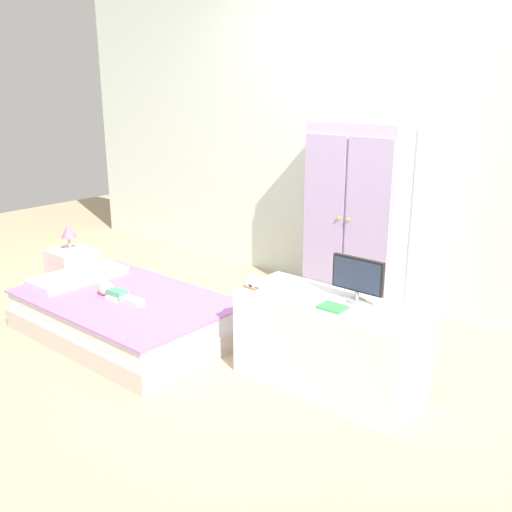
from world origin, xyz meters
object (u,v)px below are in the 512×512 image
(doll, at_px, (113,292))
(tv_monitor, at_px, (358,277))
(rocking_horse_toy, at_px, (252,280))
(table_lamp, at_px, (68,232))
(tv_stand, at_px, (328,344))
(nightstand, at_px, (72,271))
(bed, at_px, (126,316))
(wardrobe, at_px, (355,215))
(book_green, at_px, (333,307))

(doll, distance_m, tv_monitor, 1.67)
(tv_monitor, xyz_separation_m, rocking_horse_toy, (-0.55, -0.20, -0.09))
(table_lamp, distance_m, tv_stand, 2.41)
(nightstand, distance_m, rocking_horse_toy, 2.01)
(table_lamp, distance_m, tv_monitor, 2.53)
(bed, relative_size, wardrobe, 1.08)
(bed, xyz_separation_m, tv_stand, (1.42, 0.29, 0.12))
(doll, relative_size, book_green, 2.87)
(table_lamp, bearing_deg, wardrobe, 35.39)
(table_lamp, xyz_separation_m, tv_monitor, (2.52, 0.12, 0.16))
(tv_monitor, bearing_deg, nightstand, -177.16)
(doll, distance_m, book_green, 1.57)
(bed, bearing_deg, table_lamp, 166.79)
(wardrobe, bearing_deg, tv_stand, -64.36)
(wardrobe, relative_size, tv_monitor, 4.60)
(nightstand, xyz_separation_m, book_green, (2.48, -0.04, 0.34))
(wardrobe, bearing_deg, nightstand, -144.61)
(tv_monitor, distance_m, book_green, 0.22)
(doll, bearing_deg, book_green, 9.20)
(bed, relative_size, rocking_horse_toy, 13.32)
(tv_stand, distance_m, tv_monitor, 0.42)
(doll, xyz_separation_m, tv_monitor, (1.58, 0.41, 0.35))
(tv_stand, relative_size, rocking_horse_toy, 9.36)
(doll, relative_size, tv_stand, 0.38)
(bed, xyz_separation_m, doll, (-0.05, -0.06, 0.17))
(tv_stand, bearing_deg, tv_monitor, 30.25)
(nightstand, bearing_deg, book_green, -0.88)
(wardrobe, height_order, book_green, wardrobe)
(table_lamp, relative_size, tv_stand, 0.20)
(doll, relative_size, tv_monitor, 1.33)
(doll, bearing_deg, tv_monitor, 14.61)
(table_lamp, height_order, book_green, table_lamp)
(bed, relative_size, table_lamp, 7.04)
(rocking_horse_toy, bearing_deg, nightstand, 177.74)
(tv_stand, relative_size, tv_monitor, 3.48)
(bed, xyz_separation_m, wardrobe, (0.82, 1.52, 0.55))
(doll, height_order, nightstand, doll)
(rocking_horse_toy, bearing_deg, tv_monitor, 20.13)
(book_green, bearing_deg, rocking_horse_toy, -175.57)
(doll, bearing_deg, bed, 50.37)
(bed, distance_m, tv_monitor, 1.66)
(tv_stand, bearing_deg, table_lamp, -178.69)
(rocking_horse_toy, height_order, book_green, rocking_horse_toy)
(tv_stand, bearing_deg, nightstand, -178.69)
(nightstand, relative_size, tv_monitor, 1.21)
(table_lamp, height_order, rocking_horse_toy, rocking_horse_toy)
(tv_monitor, height_order, book_green, tv_monitor)
(nightstand, height_order, table_lamp, table_lamp)
(table_lamp, bearing_deg, bed, -13.21)
(bed, bearing_deg, rocking_horse_toy, 8.89)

